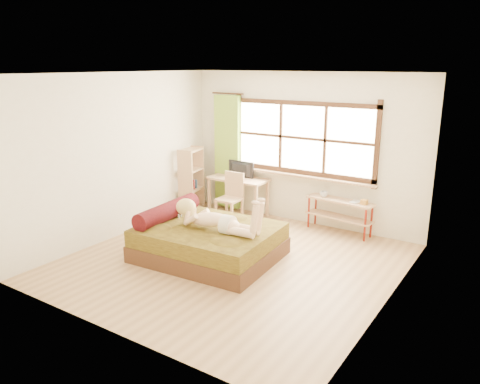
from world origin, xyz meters
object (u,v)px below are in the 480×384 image
Objects in this scene: bed at (206,240)px; kitten at (176,209)px; desk at (238,183)px; pipe_shelf at (340,208)px; woman at (215,210)px; bookshelf at (191,179)px; chair at (232,194)px.

kitten is (-0.67, 0.10, 0.34)m from bed.
desk reaches higher than pipe_shelf.
woman is 2.53m from bookshelf.
bookshelf reaches higher than bed.
chair reaches higher than bed.
woman is at bearing -109.66° from pipe_shelf.
woman is 1.89m from chair.
desk is at bearing 104.52° from chair.
chair reaches higher than desk.
kitten is at bearing -71.05° from bookshelf.
bed is 2.38m from bookshelf.
kitten is 1.89m from desk.
kitten is 0.24× the size of bookshelf.
kitten is at bearing -127.27° from pipe_shelf.
kitten is at bearing -88.32° from desk.
bookshelf is at bearing -164.93° from pipe_shelf.
desk is 0.95m from bookshelf.
kitten is 2.80m from pipe_shelf.
desk is (-0.07, 1.89, 0.02)m from kitten.
woman reaches higher than kitten.
desk is at bearing 88.65° from kitten.
kitten is 1.53m from chair.
kitten is at bearing 166.60° from woman.
chair is 0.75× the size of pipe_shelf.
woman is at bearing -65.73° from desk.
desk is (-0.75, 1.99, 0.36)m from bed.
bookshelf is at bearing 175.76° from chair.
bed is at bearing -58.33° from bookshelf.
bookshelf is (-1.64, 1.69, 0.37)m from bed.
chair is at bearing 108.09° from bed.
chair is at bearing 113.21° from woman.
pipe_shelf is at bearing 59.89° from woman.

